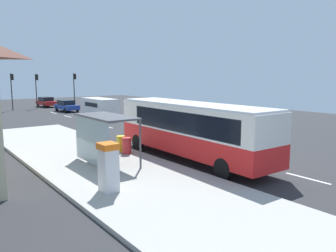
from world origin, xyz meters
name	(u,v)px	position (x,y,z in m)	size (l,w,h in m)	color
ground_plane	(105,127)	(0.00, 14.00, -0.02)	(56.00, 92.00, 0.04)	#2D2D30
sidewalk_platform	(98,164)	(-6.40, 2.00, 0.09)	(6.20, 30.00, 0.18)	#ADAAA3
lane_stripe_seg_0	(307,178)	(0.25, -6.00, 0.01)	(0.16, 2.20, 0.01)	silver
lane_stripe_seg_1	(226,157)	(0.25, -1.00, 0.01)	(0.16, 2.20, 0.01)	silver
lane_stripe_seg_2	(173,144)	(0.25, 4.00, 0.01)	(0.16, 2.20, 0.01)	silver
lane_stripe_seg_3	(135,134)	(0.25, 9.00, 0.01)	(0.16, 2.20, 0.01)	silver
lane_stripe_seg_4	(107,127)	(0.25, 14.00, 0.01)	(0.16, 2.20, 0.01)	silver
lane_stripe_seg_5	(85,121)	(0.25, 19.00, 0.01)	(0.16, 2.20, 0.01)	silver
lane_stripe_seg_6	(68,117)	(0.25, 24.00, 0.01)	(0.16, 2.20, 0.01)	silver
lane_stripe_seg_7	(54,113)	(0.25, 29.00, 0.01)	(0.16, 2.20, 0.01)	silver
bus	(190,127)	(-1.71, -0.02, 1.84)	(2.81, 11.07, 3.21)	red
white_van	(100,107)	(2.20, 19.50, 1.34)	(2.04, 5.20, 2.30)	white
sedan_near	(46,102)	(2.30, 38.32, 0.79)	(2.06, 4.50, 1.52)	#A51919
sedan_far	(67,106)	(2.30, 29.73, 0.79)	(1.97, 4.46, 1.52)	navy
ticket_machine	(108,167)	(-8.05, -2.40, 1.17)	(0.66, 0.76, 1.94)	silver
recycling_bin_red	(127,146)	(-4.20, 2.76, 0.66)	(0.52, 0.52, 0.95)	red
recycling_bin_yellow	(121,144)	(-4.20, 3.46, 0.66)	(0.52, 0.52, 0.95)	yellow
traffic_light_near_side	(75,85)	(5.50, 34.67, 3.43)	(0.49, 0.28, 5.17)	#2D2D2D
traffic_light_far_side	(12,86)	(-3.10, 35.47, 3.38)	(0.49, 0.28, 5.10)	#2D2D2D
traffic_light_median	(37,86)	(0.40, 36.27, 3.36)	(0.49, 0.28, 5.06)	#2D2D2D
bus_shelter	(101,127)	(-6.41, 1.54, 2.10)	(1.80, 4.00, 2.50)	#4C4C51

